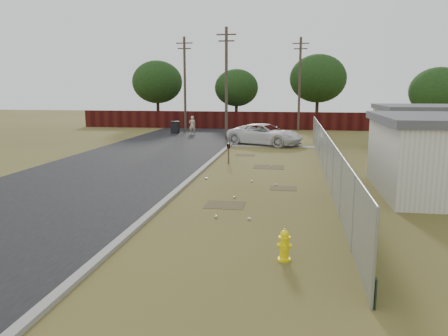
% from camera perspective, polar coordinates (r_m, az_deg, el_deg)
% --- Properties ---
extents(ground, '(120.00, 120.00, 0.00)m').
position_cam_1_polar(ground, '(20.41, 4.54, -1.32)').
color(ground, olive).
rests_on(ground, ground).
extents(street, '(15.10, 60.00, 0.12)m').
position_cam_1_polar(street, '(29.48, -7.39, 2.25)').
color(street, black).
rests_on(street, ground).
extents(chainlink_fence, '(0.10, 27.06, 2.02)m').
position_cam_1_polar(chainlink_fence, '(21.28, 13.20, 1.10)').
color(chainlink_fence, '#94969C').
rests_on(chainlink_fence, ground).
extents(privacy_fence, '(30.00, 0.12, 1.80)m').
position_cam_1_polar(privacy_fence, '(45.68, -0.46, 6.28)').
color(privacy_fence, '#3F100D').
rests_on(privacy_fence, ground).
extents(utility_poles, '(12.60, 8.24, 9.00)m').
position_cam_1_polar(utility_poles, '(40.94, 1.79, 11.13)').
color(utility_poles, '#4A4031').
rests_on(utility_poles, ground).
extents(horizon_trees, '(33.32, 31.94, 7.78)m').
position_cam_1_polar(horizon_trees, '(43.50, 8.29, 10.89)').
color(horizon_trees, '#312116').
rests_on(horizon_trees, ground).
extents(fire_hydrant, '(0.36, 0.36, 0.80)m').
position_cam_1_polar(fire_hydrant, '(10.77, 7.89, -10.03)').
color(fire_hydrant, '#FFE90D').
rests_on(fire_hydrant, ground).
extents(mailbox, '(0.23, 0.50, 1.15)m').
position_cam_1_polar(mailbox, '(24.16, 0.59, 2.71)').
color(mailbox, brown).
rests_on(mailbox, ground).
extents(pickup_truck, '(6.18, 4.57, 1.56)m').
position_cam_1_polar(pickup_truck, '(32.54, 5.44, 4.40)').
color(pickup_truck, white).
rests_on(pickup_truck, ground).
extents(pedestrian, '(0.71, 0.58, 1.68)m').
position_cam_1_polar(pedestrian, '(39.94, -4.17, 5.59)').
color(pedestrian, '#CAB094').
rests_on(pedestrian, ground).
extents(trash_bin, '(0.75, 0.83, 1.13)m').
position_cam_1_polar(trash_bin, '(41.09, -6.39, 5.32)').
color(trash_bin, black).
rests_on(trash_bin, ground).
extents(scattered_litter, '(3.34, 9.70, 0.07)m').
position_cam_1_polar(scattered_litter, '(18.02, 2.77, -2.73)').
color(scattered_litter, silver).
rests_on(scattered_litter, ground).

